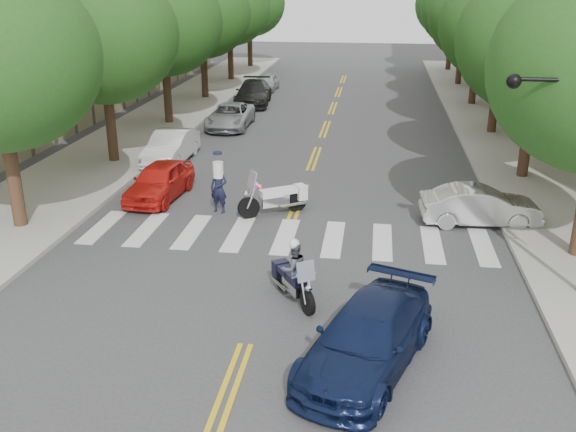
% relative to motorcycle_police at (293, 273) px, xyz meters
% --- Properties ---
extents(ground, '(140.00, 140.00, 0.00)m').
position_rel_motorcycle_police_xyz_m(ground, '(-0.79, -2.30, -0.77)').
color(ground, '#38383A').
rests_on(ground, ground).
extents(sidewalk_left, '(5.00, 60.00, 0.15)m').
position_rel_motorcycle_police_xyz_m(sidewalk_left, '(-10.29, 19.70, -0.69)').
color(sidewalk_left, '#9E9991').
rests_on(sidewalk_left, ground).
extents(sidewalk_right, '(5.00, 60.00, 0.15)m').
position_rel_motorcycle_police_xyz_m(sidewalk_right, '(8.71, 19.70, -0.69)').
color(sidewalk_right, '#9E9991').
rests_on(sidewalk_right, ground).
extents(tree_l_1, '(6.40, 6.40, 8.45)m').
position_rel_motorcycle_police_xyz_m(tree_l_1, '(-9.59, 11.70, 4.79)').
color(tree_l_1, '#382316').
rests_on(tree_l_1, ground).
extents(tree_l_2, '(6.40, 6.40, 8.45)m').
position_rel_motorcycle_police_xyz_m(tree_l_2, '(-9.59, 19.70, 4.79)').
color(tree_l_2, '#382316').
rests_on(tree_l_2, ground).
extents(tree_l_3, '(6.40, 6.40, 8.45)m').
position_rel_motorcycle_police_xyz_m(tree_l_3, '(-9.59, 27.70, 4.79)').
color(tree_l_3, '#382316').
rests_on(tree_l_3, ground).
extents(tree_l_4, '(6.40, 6.40, 8.45)m').
position_rel_motorcycle_police_xyz_m(tree_l_4, '(-9.59, 35.70, 4.79)').
color(tree_l_4, '#382316').
rests_on(tree_l_4, ground).
extents(tree_l_5, '(6.40, 6.40, 8.45)m').
position_rel_motorcycle_police_xyz_m(tree_l_5, '(-9.59, 43.70, 4.79)').
color(tree_l_5, '#382316').
rests_on(tree_l_5, ground).
extents(tree_r_1, '(6.40, 6.40, 8.45)m').
position_rel_motorcycle_police_xyz_m(tree_r_1, '(8.01, 11.70, 4.79)').
color(tree_r_1, '#382316').
rests_on(tree_r_1, ground).
extents(tree_r_2, '(6.40, 6.40, 8.45)m').
position_rel_motorcycle_police_xyz_m(tree_r_2, '(8.01, 19.70, 4.79)').
color(tree_r_2, '#382316').
rests_on(tree_r_2, ground).
extents(tree_r_3, '(6.40, 6.40, 8.45)m').
position_rel_motorcycle_police_xyz_m(tree_r_3, '(8.01, 27.70, 4.79)').
color(tree_r_3, '#382316').
rests_on(tree_r_3, ground).
extents(tree_r_4, '(6.40, 6.40, 8.45)m').
position_rel_motorcycle_police_xyz_m(tree_r_4, '(8.01, 35.70, 4.79)').
color(tree_r_4, '#382316').
rests_on(tree_r_4, ground).
extents(tree_r_5, '(6.40, 6.40, 8.45)m').
position_rel_motorcycle_police_xyz_m(tree_r_5, '(8.01, 43.70, 4.79)').
color(tree_r_5, '#382316').
rests_on(tree_r_5, ground).
extents(motorcycle_police, '(1.36, 1.90, 1.73)m').
position_rel_motorcycle_police_xyz_m(motorcycle_police, '(0.00, 0.00, 0.00)').
color(motorcycle_police, black).
rests_on(motorcycle_police, ground).
extents(motorcycle_parked, '(2.32, 1.67, 1.68)m').
position_rel_motorcycle_police_xyz_m(motorcycle_parked, '(-1.32, 6.30, -0.19)').
color(motorcycle_parked, black).
rests_on(motorcycle_parked, ground).
extents(officer_standing, '(0.74, 0.58, 1.77)m').
position_rel_motorcycle_police_xyz_m(officer_standing, '(-3.43, 6.17, 0.12)').
color(officer_standing, '#151931').
rests_on(officer_standing, ground).
extents(convertible, '(4.05, 1.71, 1.30)m').
position_rel_motorcycle_police_xyz_m(convertible, '(5.53, 6.20, -0.12)').
color(convertible, silver).
rests_on(convertible, ground).
extents(sedan_blue, '(3.40, 5.10, 1.37)m').
position_rel_motorcycle_police_xyz_m(sedan_blue, '(1.95, -2.80, -0.08)').
color(sedan_blue, '#0E193B').
rests_on(sedan_blue, ground).
extents(parked_car_a, '(1.93, 4.13, 1.37)m').
position_rel_motorcycle_police_xyz_m(parked_car_a, '(-5.99, 7.32, -0.09)').
color(parked_car_a, red).
rests_on(parked_car_a, ground).
extents(parked_car_b, '(1.57, 4.31, 1.41)m').
position_rel_motorcycle_police_xyz_m(parked_car_b, '(-7.09, 12.20, -0.06)').
color(parked_car_b, silver).
rests_on(parked_car_b, ground).
extents(parked_car_c, '(2.25, 4.74, 1.31)m').
position_rel_motorcycle_police_xyz_m(parked_car_c, '(-5.99, 19.35, -0.12)').
color(parked_car_c, '#939499').
rests_on(parked_car_c, ground).
extents(parked_car_d, '(2.56, 5.38, 1.52)m').
position_rel_motorcycle_police_xyz_m(parked_car_d, '(-5.99, 26.20, -0.01)').
color(parked_car_d, black).
rests_on(parked_car_d, ground).
extents(parked_car_e, '(1.46, 3.46, 1.17)m').
position_rel_motorcycle_police_xyz_m(parked_car_e, '(-5.99, 31.70, -0.18)').
color(parked_car_e, '#A9A9AE').
rests_on(parked_car_e, ground).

